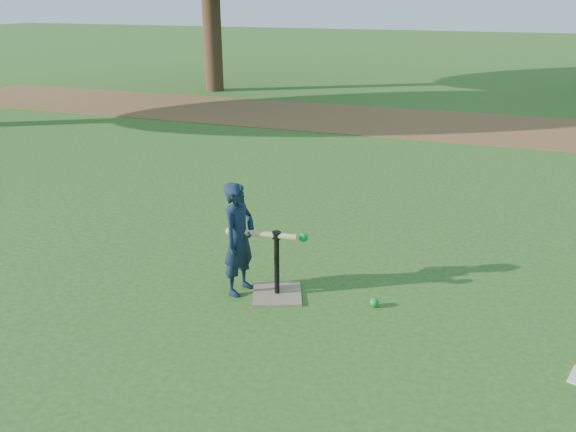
% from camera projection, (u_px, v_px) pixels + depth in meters
% --- Properties ---
extents(ground, '(80.00, 80.00, 0.00)m').
position_uv_depth(ground, '(326.00, 291.00, 5.10)').
color(ground, '#285116').
rests_on(ground, ground).
extents(dirt_strip, '(24.00, 3.00, 0.01)m').
position_uv_depth(dirt_strip, '(422.00, 123.00, 11.68)').
color(dirt_strip, brown).
rests_on(dirt_strip, ground).
extents(child, '(0.31, 0.41, 1.03)m').
position_uv_depth(child, '(239.00, 239.00, 4.92)').
color(child, '#101E30').
rests_on(child, ground).
extents(wiffle_ball_ground, '(0.08, 0.08, 0.08)m').
position_uv_depth(wiffle_ball_ground, '(374.00, 303.00, 4.83)').
color(wiffle_ball_ground, '#0C8A2A').
rests_on(wiffle_ball_ground, ground).
extents(batting_tee, '(0.55, 0.55, 0.61)m').
position_uv_depth(batting_tee, '(277.00, 284.00, 5.00)').
color(batting_tee, '#836F53').
rests_on(batting_tee, ground).
extents(swing_action, '(0.72, 0.19, 0.09)m').
position_uv_depth(swing_action, '(268.00, 235.00, 4.84)').
color(swing_action, tan).
rests_on(swing_action, ground).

